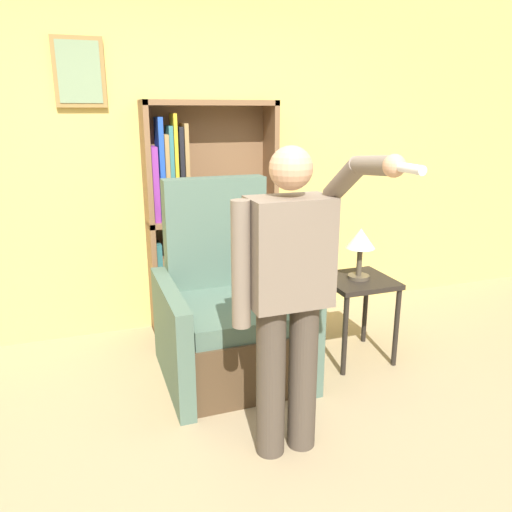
% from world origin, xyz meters
% --- Properties ---
extents(ground_plane, '(14.00, 14.00, 0.00)m').
position_xyz_m(ground_plane, '(0.00, 0.00, 0.00)').
color(ground_plane, '#9E8966').
extents(wall_back, '(8.00, 0.11, 2.80)m').
position_xyz_m(wall_back, '(-0.00, 2.03, 1.40)').
color(wall_back, '#E0C160').
rests_on(wall_back, ground_plane).
extents(bookcase, '(1.03, 0.28, 1.82)m').
position_xyz_m(bookcase, '(-0.02, 1.87, 0.84)').
color(bookcase, brown).
rests_on(bookcase, ground_plane).
extents(armchair, '(0.91, 0.93, 1.30)m').
position_xyz_m(armchair, '(0.00, 1.08, 0.39)').
color(armchair, '#4C3823').
rests_on(armchair, ground_plane).
extents(person_standing, '(0.55, 0.78, 1.59)m').
position_xyz_m(person_standing, '(0.04, 0.15, 0.90)').
color(person_standing, '#473D33').
rests_on(person_standing, ground_plane).
extents(side_table, '(0.46, 0.46, 0.61)m').
position_xyz_m(side_table, '(0.92, 0.95, 0.51)').
color(side_table, black).
rests_on(side_table, ground_plane).
extents(table_lamp, '(0.20, 0.20, 0.36)m').
position_xyz_m(table_lamp, '(0.92, 0.95, 0.87)').
color(table_lamp, '#4C4233').
rests_on(table_lamp, side_table).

